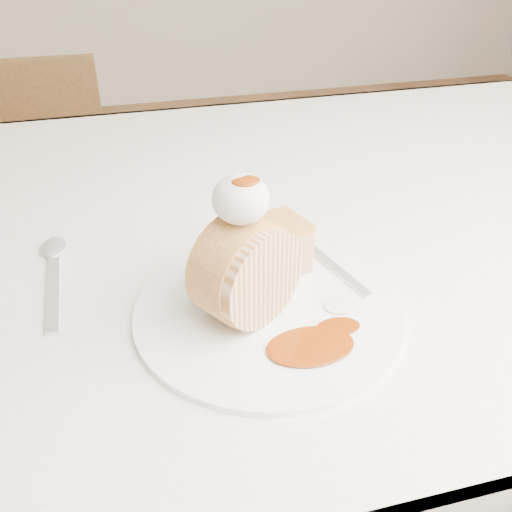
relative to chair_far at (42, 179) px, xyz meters
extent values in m
cube|color=white|center=(0.39, -0.85, 0.28)|extent=(1.40, 0.90, 0.04)
cube|color=white|center=(0.39, -0.41, 0.16)|extent=(1.40, 0.01, 0.28)
cylinder|color=brown|center=(1.01, -0.48, -0.09)|extent=(0.06, 0.06, 0.71)
cube|color=brown|center=(0.00, 0.07, -0.07)|extent=(0.38, 0.38, 0.04)
cube|color=brown|center=(0.00, -0.09, 0.14)|extent=(0.37, 0.04, 0.39)
cylinder|color=brown|center=(0.16, 0.23, -0.27)|extent=(0.03, 0.03, 0.36)
cylinder|color=brown|center=(-0.16, 0.24, -0.27)|extent=(0.03, 0.03, 0.36)
cylinder|color=brown|center=(0.16, -0.09, -0.27)|extent=(0.03, 0.03, 0.36)
cylinder|color=brown|center=(-0.16, -0.08, -0.27)|extent=(0.03, 0.03, 0.36)
cylinder|color=white|center=(0.34, -1.06, 0.30)|extent=(0.35, 0.35, 0.01)
cylinder|color=#CBB18D|center=(0.31, -1.06, 0.36)|extent=(0.12, 0.10, 0.10)
cube|color=tan|center=(0.36, -0.99, 0.33)|extent=(0.08, 0.07, 0.05)
ellipsoid|color=white|center=(0.31, -1.05, 0.43)|extent=(0.05, 0.05, 0.05)
ellipsoid|color=#7C2C05|center=(0.31, -1.06, 0.46)|extent=(0.03, 0.02, 0.01)
cube|color=silver|center=(0.43, -1.01, 0.31)|extent=(0.06, 0.16, 0.00)
cube|color=silver|center=(0.12, -0.97, 0.30)|extent=(0.03, 0.17, 0.00)
camera|label=1|loc=(0.21, -1.50, 0.67)|focal=40.00mm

